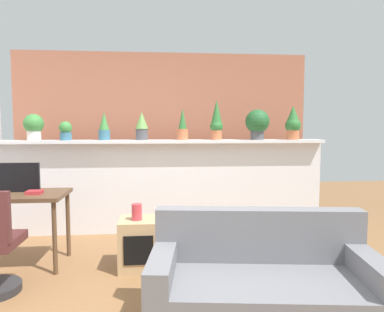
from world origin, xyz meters
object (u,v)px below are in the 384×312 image
at_px(potted_plant_1, 66,131).
at_px(potted_plant_5, 217,121).
at_px(potted_plant_6, 257,123).
at_px(vase_on_shelf, 137,212).
at_px(tv_monitor, 19,177).
at_px(book_on_desk, 34,192).
at_px(potted_plant_0, 34,126).
at_px(potted_plant_7, 293,123).
at_px(desk, 10,202).
at_px(potted_plant_4, 183,126).
at_px(potted_plant_2, 104,127).
at_px(couch, 263,290).
at_px(potted_plant_3, 142,125).
at_px(side_cube_shelf, 140,244).

distance_m(potted_plant_1, potted_plant_5, 1.96).
distance_m(potted_plant_6, vase_on_shelf, 2.16).
distance_m(tv_monitor, book_on_desk, 0.28).
bearing_deg(tv_monitor, potted_plant_0, 99.47).
relative_size(potted_plant_7, desk, 0.42).
xyz_separation_m(potted_plant_4, tv_monitor, (-1.75, -0.98, -0.52)).
height_order(potted_plant_2, couch, potted_plant_2).
bearing_deg(couch, potted_plant_1, 129.25).
height_order(potted_plant_1, book_on_desk, potted_plant_1).
bearing_deg(potted_plant_7, tv_monitor, -163.93).
xyz_separation_m(potted_plant_5, vase_on_shelf, (-0.99, -1.23, -0.91)).
distance_m(potted_plant_0, potted_plant_1, 0.42).
distance_m(vase_on_shelf, couch, 1.51).
bearing_deg(vase_on_shelf, potted_plant_7, 30.81).
relative_size(potted_plant_7, tv_monitor, 1.10).
bearing_deg(potted_plant_4, potted_plant_2, 179.89).
bearing_deg(potted_plant_0, potted_plant_1, -6.63).
relative_size(tv_monitor, couch, 0.25).
bearing_deg(potted_plant_3, vase_on_shelf, -89.75).
xyz_separation_m(potted_plant_2, potted_plant_6, (2.03, -0.03, 0.06)).
bearing_deg(potted_plant_7, potted_plant_3, 178.77).
xyz_separation_m(side_cube_shelf, book_on_desk, (-1.04, 0.11, 0.52)).
bearing_deg(side_cube_shelf, desk, 172.54).
height_order(potted_plant_3, potted_plant_5, potted_plant_5).
bearing_deg(tv_monitor, potted_plant_7, 16.07).
height_order(potted_plant_3, side_cube_shelf, potted_plant_3).
height_order(potted_plant_5, couch, potted_plant_5).
distance_m(potted_plant_6, side_cube_shelf, 2.29).
relative_size(potted_plant_7, side_cube_shelf, 0.92).
distance_m(potted_plant_2, potted_plant_3, 0.49).
xyz_separation_m(tv_monitor, vase_on_shelf, (1.22, -0.28, -0.32)).
bearing_deg(side_cube_shelf, couch, -51.64).
relative_size(potted_plant_2, potted_plant_6, 0.89).
distance_m(potted_plant_4, potted_plant_6, 1.01).
xyz_separation_m(potted_plant_3, vase_on_shelf, (0.01, -1.26, -0.85)).
bearing_deg(vase_on_shelf, potted_plant_2, 111.42).
bearing_deg(book_on_desk, potted_plant_3, 47.91).
relative_size(potted_plant_1, potted_plant_7, 0.53).
height_order(potted_plant_1, tv_monitor, potted_plant_1).
bearing_deg(potted_plant_6, potted_plant_3, 178.96).
relative_size(potted_plant_6, vase_on_shelf, 2.51).
relative_size(potted_plant_2, potted_plant_7, 0.79).
relative_size(potted_plant_4, potted_plant_6, 1.04).
xyz_separation_m(side_cube_shelf, couch, (0.92, -1.17, 0.03)).
bearing_deg(vase_on_shelf, potted_plant_6, 38.52).
relative_size(potted_plant_2, potted_plant_4, 0.86).
height_order(potted_plant_5, potted_plant_6, potted_plant_5).
bearing_deg(book_on_desk, tv_monitor, 145.11).
bearing_deg(potted_plant_1, potted_plant_2, 6.07).
xyz_separation_m(potted_plant_5, potted_plant_7, (1.04, -0.02, -0.02)).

